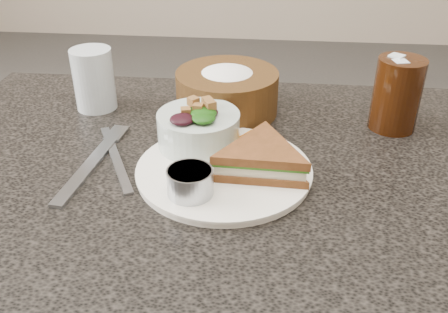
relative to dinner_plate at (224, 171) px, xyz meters
name	(u,v)px	position (x,y,z in m)	size (l,w,h in m)	color
dinner_plate	(224,171)	(0.00, 0.00, 0.00)	(0.25, 0.25, 0.01)	white
sandwich	(261,159)	(0.05, 0.00, 0.03)	(0.16, 0.16, 0.04)	brown
salad_bowl	(198,124)	(-0.05, 0.06, 0.04)	(0.13, 0.13, 0.07)	#AEC0B8
dressing_ramekin	(190,182)	(-0.04, -0.07, 0.02)	(0.06, 0.06, 0.04)	#9BA1AA
orange_wedge	(251,138)	(0.04, 0.07, 0.02)	(0.07, 0.07, 0.03)	orange
fork	(89,166)	(-0.20, 0.00, 0.00)	(0.02, 0.21, 0.01)	#A1A7AF
knife	(116,158)	(-0.17, 0.03, 0.00)	(0.01, 0.21, 0.00)	#A6ABB5
bread_basket	(227,85)	(-0.02, 0.21, 0.05)	(0.18, 0.18, 0.10)	brown
cola_glass	(397,91)	(0.27, 0.18, 0.06)	(0.08, 0.08, 0.13)	black
water_glass	(94,79)	(-0.26, 0.21, 0.05)	(0.07, 0.07, 0.11)	silver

